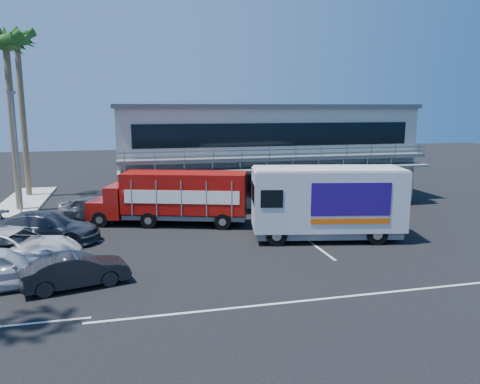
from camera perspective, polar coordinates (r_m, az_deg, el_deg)
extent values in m
plane|color=black|center=(23.66, 5.09, -7.19)|extent=(120.00, 120.00, 0.00)
cube|color=#A2A89A|center=(37.96, 2.22, 4.87)|extent=(22.00, 10.00, 7.00)
cube|color=#515454|center=(37.79, 2.26, 10.38)|extent=(22.40, 10.40, 0.30)
cube|color=#515454|center=(32.63, 4.91, 4.12)|extent=(22.00, 1.20, 0.25)
cube|color=gray|center=(32.06, 5.23, 4.90)|extent=(22.00, 0.08, 0.90)
cube|color=slate|center=(32.43, 5.06, 2.83)|extent=(22.00, 1.80, 0.15)
cube|color=black|center=(33.44, 4.54, 0.82)|extent=(20.00, 0.06, 1.60)
cube|color=black|center=(33.04, 4.63, 6.99)|extent=(20.00, 0.06, 1.60)
cylinder|color=brown|center=(35.17, -25.91, 6.68)|extent=(0.44, 0.44, 11.00)
sphere|color=#113D17|center=(35.37, -26.66, 15.92)|extent=(1.10, 1.10, 1.10)
cylinder|color=brown|center=(40.62, -24.91, 7.82)|extent=(0.44, 0.44, 12.00)
sphere|color=#113D17|center=(40.92, -25.59, 16.50)|extent=(1.10, 1.10, 1.10)
cylinder|color=gray|center=(33.22, -25.58, 3.95)|extent=(0.14, 0.14, 8.00)
cube|color=gray|center=(33.09, -26.12, 10.84)|extent=(0.50, 0.25, 0.18)
cube|color=maroon|center=(30.14, -16.55, -1.95)|extent=(1.86, 2.37, 1.11)
cube|color=maroon|center=(29.69, -14.76, -1.04)|extent=(1.58, 2.48, 1.94)
cube|color=black|center=(29.59, -14.81, 0.01)|extent=(0.64, 1.88, 0.65)
cube|color=#941109|center=(28.49, -6.72, -0.01)|extent=(7.73, 4.45, 2.40)
cube|color=slate|center=(28.78, -6.66, -2.81)|extent=(7.63, 4.12, 0.28)
cube|color=white|center=(27.39, -7.17, -0.63)|extent=(6.48, 2.10, 0.78)
cube|color=white|center=(29.64, -6.29, 0.22)|extent=(6.48, 2.10, 0.78)
cylinder|color=black|center=(29.21, -16.69, -3.23)|extent=(1.00, 0.56, 0.96)
cylinder|color=black|center=(31.06, -15.37, -2.37)|extent=(1.00, 0.56, 0.96)
cylinder|color=black|center=(28.30, -11.08, -3.41)|extent=(1.00, 0.56, 0.96)
cylinder|color=black|center=(30.21, -10.08, -2.51)|extent=(1.00, 0.56, 0.96)
cylinder|color=black|center=(27.48, -2.12, -3.63)|extent=(1.00, 0.56, 0.96)
cylinder|color=black|center=(29.45, -1.69, -2.68)|extent=(1.00, 0.56, 0.96)
cube|color=silver|center=(25.63, 10.59, -0.81)|extent=(8.41, 4.29, 3.21)
cube|color=slate|center=(26.02, 10.46, -4.65)|extent=(8.04, 3.96, 0.40)
cube|color=black|center=(24.99, 1.66, -0.12)|extent=(0.51, 2.22, 1.09)
cube|color=silver|center=(25.37, 10.71, 2.82)|extent=(8.24, 4.21, 0.09)
cube|color=#220B68|center=(24.48, 13.41, -0.89)|extent=(4.05, 0.85, 1.72)
cube|color=#220B68|center=(27.13, 11.86, 0.25)|extent=(4.05, 0.85, 1.72)
cube|color=#F2590C|center=(24.72, 13.30, -3.50)|extent=(4.05, 0.84, 0.29)
cylinder|color=black|center=(24.37, 4.47, -5.31)|extent=(1.13, 0.49, 1.10)
cylinder|color=black|center=(26.70, 3.88, -3.91)|extent=(1.13, 0.49, 1.10)
cylinder|color=black|center=(25.51, 16.36, -5.00)|extent=(1.13, 0.49, 1.10)
cylinder|color=black|center=(27.75, 14.79, -3.69)|extent=(1.13, 0.49, 1.10)
imported|color=black|center=(20.04, -19.36, -8.99)|extent=(4.35, 2.41, 1.36)
imported|color=silver|center=(23.60, -25.91, -6.17)|extent=(6.48, 4.21, 1.66)
imported|color=#2C323B|center=(26.91, -22.57, -4.00)|extent=(6.02, 3.68, 1.63)
imported|color=slate|center=(31.14, -17.35, -1.91)|extent=(4.80, 3.45, 1.52)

